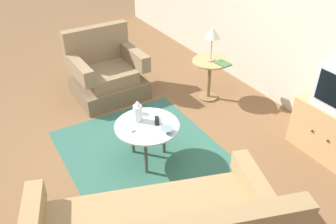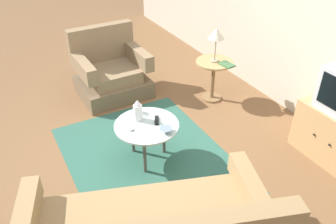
# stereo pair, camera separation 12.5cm
# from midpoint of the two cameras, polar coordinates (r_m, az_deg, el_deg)

# --- Properties ---
(ground_plane) EXTENTS (16.00, 16.00, 0.00)m
(ground_plane) POSITION_cam_midpoint_polar(r_m,az_deg,el_deg) (4.02, -5.30, -6.78)
(ground_plane) COLOR brown
(back_wall) EXTENTS (9.00, 0.12, 2.70)m
(back_wall) POSITION_cam_midpoint_polar(r_m,az_deg,el_deg) (4.63, 20.12, 15.99)
(back_wall) COLOR #BCB29E
(back_wall) RESTS_ON ground
(area_rug) EXTENTS (2.13, 1.67, 0.00)m
(area_rug) POSITION_cam_midpoint_polar(r_m,az_deg,el_deg) (3.94, -4.17, -7.66)
(area_rug) COLOR #2D5B4C
(area_rug) RESTS_ON ground
(armchair) EXTENTS (0.83, 0.96, 0.93)m
(armchair) POSITION_cam_midpoint_polar(r_m,az_deg,el_deg) (5.06, -10.76, 6.14)
(armchair) COLOR brown
(armchair) RESTS_ON ground
(coffee_table) EXTENTS (0.69, 0.69, 0.46)m
(coffee_table) POSITION_cam_midpoint_polar(r_m,az_deg,el_deg) (3.68, -4.43, -2.74)
(coffee_table) COLOR #B2C6C1
(coffee_table) RESTS_ON ground
(side_table) EXTENTS (0.50, 0.50, 0.58)m
(side_table) POSITION_cam_midpoint_polar(r_m,az_deg,el_deg) (4.85, 6.13, 6.65)
(side_table) COLOR tan
(side_table) RESTS_ON ground
(tv_stand) EXTENTS (0.84, 0.52, 0.60)m
(tv_stand) POSITION_cam_midpoint_polar(r_m,az_deg,el_deg) (4.23, 24.93, -2.80)
(tv_stand) COLOR tan
(tv_stand) RESTS_ON ground
(table_lamp) EXTENTS (0.21, 0.21, 0.46)m
(table_lamp) POSITION_cam_midpoint_polar(r_m,az_deg,el_deg) (4.64, 6.51, 12.60)
(table_lamp) COLOR #9E937A
(table_lamp) RESTS_ON side_table
(vase) EXTENTS (0.10, 0.10, 0.25)m
(vase) POSITION_cam_midpoint_polar(r_m,az_deg,el_deg) (3.66, -5.95, 0.15)
(vase) COLOR white
(vase) RESTS_ON coffee_table
(mug) EXTENTS (0.12, 0.07, 0.09)m
(mug) POSITION_cam_midpoint_polar(r_m,az_deg,el_deg) (3.82, -6.11, 0.41)
(mug) COLOR white
(mug) RESTS_ON coffee_table
(bowl) EXTENTS (0.13, 0.13, 0.05)m
(bowl) POSITION_cam_midpoint_polar(r_m,az_deg,el_deg) (3.52, -1.20, -3.02)
(bowl) COLOR slate
(bowl) RESTS_ON coffee_table
(tv_remote_dark) EXTENTS (0.16, 0.11, 0.02)m
(tv_remote_dark) POSITION_cam_midpoint_polar(r_m,az_deg,el_deg) (3.70, -2.80, -1.40)
(tv_remote_dark) COLOR black
(tv_remote_dark) RESTS_ON coffee_table
(tv_remote_silver) EXTENTS (0.15, 0.09, 0.02)m
(tv_remote_silver) POSITION_cam_midpoint_polar(r_m,az_deg,el_deg) (3.60, -7.47, -2.72)
(tv_remote_silver) COLOR #B2B2B7
(tv_remote_silver) RESTS_ON coffee_table
(book) EXTENTS (0.22, 0.16, 0.02)m
(book) POSITION_cam_midpoint_polar(r_m,az_deg,el_deg) (4.69, 8.25, 7.86)
(book) COLOR #3D663D
(book) RESTS_ON side_table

